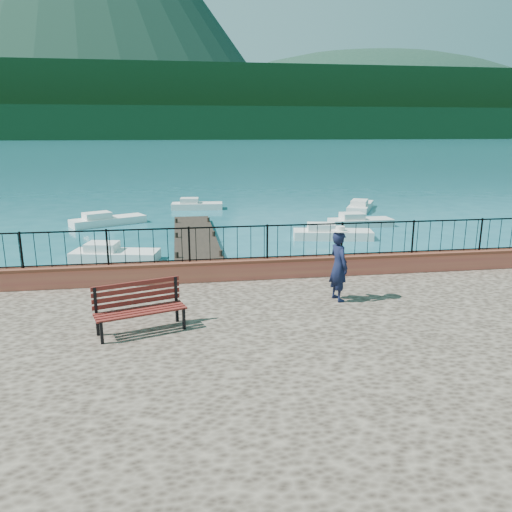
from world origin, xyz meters
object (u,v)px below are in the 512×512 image
object	(u,v)px
person	(339,266)
boat_3	(108,218)
park_bench	(141,318)
boat_0	(115,251)
boat_2	(361,219)
boat_4	(197,203)
boat_1	(333,231)
boat_5	(361,204)

from	to	relation	value
person	boat_3	xyz separation A→B (m)	(-7.91, 18.12, -1.68)
park_bench	boat_0	world-z (taller)	park_bench
boat_2	boat_4	distance (m)	11.94
boat_1	boat_4	world-z (taller)	same
boat_0	boat_5	xyz separation A→B (m)	(15.08, 11.52, 0.00)
person	boat_0	world-z (taller)	person
boat_2	boat_4	bearing A→B (deg)	137.61
boat_1	boat_3	size ratio (longest dim) A/B	0.93
boat_3	park_bench	bearing A→B (deg)	-107.26
person	boat_4	distance (m)	23.46
boat_5	boat_4	bearing A→B (deg)	106.41
boat_1	boat_2	distance (m)	3.98
boat_0	boat_1	distance (m)	10.75
boat_0	boat_4	bearing A→B (deg)	85.42
boat_0	boat_1	xyz separation A→B (m)	(10.37, 2.82, 0.00)
boat_0	person	bearing A→B (deg)	-43.88
park_bench	boat_4	bearing A→B (deg)	67.12
person	boat_4	world-z (taller)	person
boat_0	boat_2	size ratio (longest dim) A/B	1.01
boat_2	boat_5	size ratio (longest dim) A/B	0.83
boat_3	boat_5	size ratio (longest dim) A/B	0.98
park_bench	boat_5	distance (m)	26.04
boat_1	boat_2	bearing A→B (deg)	59.99
boat_4	boat_0	bearing A→B (deg)	-101.63
boat_2	boat_4	world-z (taller)	same
boat_5	person	bearing A→B (deg)	-174.45
person	boat_0	distance (m)	11.71
boat_3	boat_4	size ratio (longest dim) A/B	1.21
boat_2	boat_3	size ratio (longest dim) A/B	0.85
boat_1	boat_4	size ratio (longest dim) A/B	1.13
boat_2	boat_4	xyz separation A→B (m)	(-8.97, 7.87, 0.00)
boat_1	boat_3	bearing A→B (deg)	164.74
park_bench	boat_2	bearing A→B (deg)	38.44
person	boat_2	size ratio (longest dim) A/B	0.50
person	boat_5	xyz separation A→B (m)	(8.53, 21.08, -1.68)
person	boat_1	size ratio (longest dim) A/B	0.45
boat_5	boat_1	bearing A→B (deg)	179.13
park_bench	boat_4	xyz separation A→B (m)	(2.19, 24.56, -1.11)
park_bench	boat_1	distance (m)	16.17
boat_1	boat_3	world-z (taller)	same
person	boat_0	size ratio (longest dim) A/B	0.49
boat_1	boat_0	bearing A→B (deg)	-153.94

